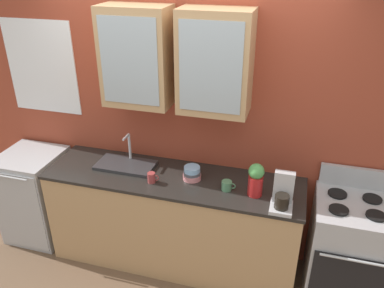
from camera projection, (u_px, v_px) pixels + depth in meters
name	position (u px, v px, depth m)	size (l,w,h in m)	color
ground_plane	(174.00, 258.00, 3.82)	(10.00, 10.00, 0.00)	brown
back_wall_unit	(181.00, 104.00, 3.43)	(4.39, 0.43, 2.77)	#993D28
counter	(173.00, 220.00, 3.61)	(2.29, 0.63, 0.93)	tan
stove_range	(345.00, 250.00, 3.24)	(0.59, 0.65, 1.11)	#ADAFB5
sink_faucet	(126.00, 164.00, 3.56)	(0.53, 0.29, 0.29)	#2D2D30
bowl_stack	(192.00, 173.00, 3.35)	(0.16, 0.16, 0.12)	#D87F84
vase	(256.00, 179.00, 3.09)	(0.13, 0.13, 0.28)	#B21E1E
cup_near_sink	(152.00, 178.00, 3.31)	(0.10, 0.07, 0.09)	#993838
cup_near_bowls	(227.00, 186.00, 3.21)	(0.12, 0.09, 0.08)	#4C7F59
dishwasher	(36.00, 195.00, 3.97)	(0.57, 0.62, 0.93)	#ADAFB5
coffee_maker	(283.00, 195.00, 2.96)	(0.17, 0.20, 0.29)	#B7B7BC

